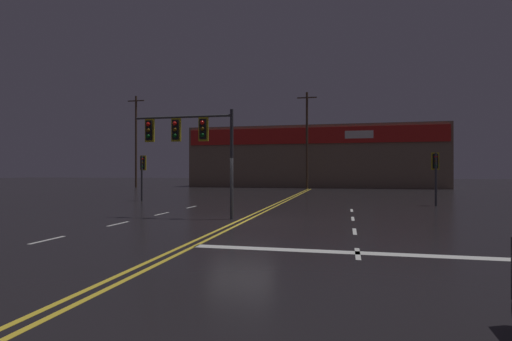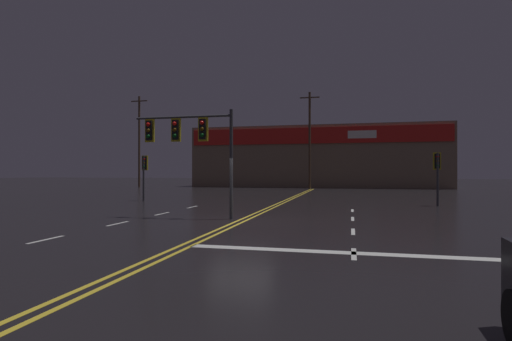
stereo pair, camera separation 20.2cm
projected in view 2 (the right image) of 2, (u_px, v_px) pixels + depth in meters
ground_plane at (241, 221)px, 15.66m from camera, size 200.00×200.00×0.00m
road_markings at (254, 225)px, 14.60m from camera, size 12.73×60.00×0.01m
traffic_signal_median at (187, 135)px, 16.78m from camera, size 4.35×0.36×4.51m
traffic_signal_corner_northeast at (437, 167)px, 22.67m from camera, size 0.42×0.36×3.05m
traffic_signal_corner_northwest at (144, 168)px, 26.68m from camera, size 0.42×0.36×3.03m
building_backdrop at (318, 158)px, 52.16m from camera, size 31.13×10.23×7.57m
utility_pole_row at (317, 137)px, 44.67m from camera, size 46.88×0.26×11.45m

